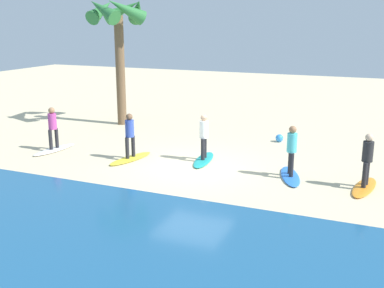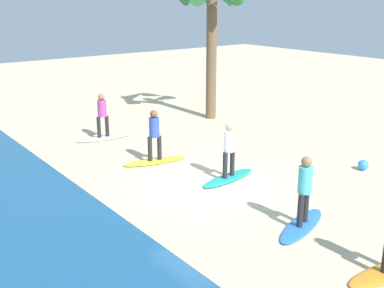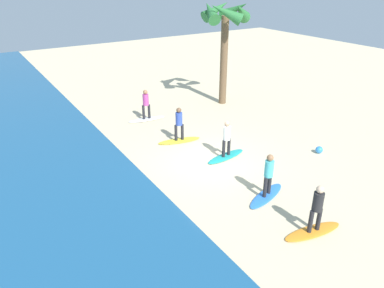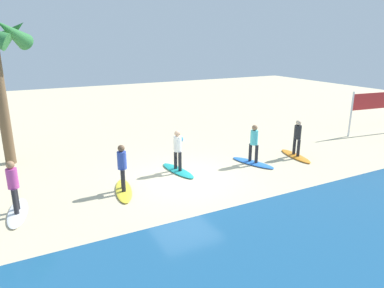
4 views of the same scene
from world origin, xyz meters
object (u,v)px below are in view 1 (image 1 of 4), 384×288
(surfer_orange, at_px, (367,156))
(surfboard_yellow, at_px, (131,158))
(surfboard_white, at_px, (55,150))
(surfboard_blue, at_px, (290,176))
(surfboard_teal, at_px, (204,160))
(surfer_teal, at_px, (204,133))
(surfer_blue, at_px, (292,147))
(surfer_white, at_px, (53,125))
(palm_tree, at_px, (118,21))
(surfboard_orange, at_px, (364,187))
(surfer_yellow, at_px, (130,132))
(beach_ball, at_px, (279,138))

(surfer_orange, relative_size, surfboard_yellow, 0.78)
(surfboard_white, bearing_deg, surfboard_blue, 99.36)
(surfboard_teal, height_order, surfer_teal, surfer_teal)
(surfer_blue, xyz_separation_m, surfboard_teal, (3.29, -0.65, -0.99))
(surfer_white, relative_size, palm_tree, 0.27)
(surfboard_orange, relative_size, palm_tree, 0.34)
(surfboard_orange, height_order, surfer_white, surfer_white)
(surfboard_teal, height_order, surfer_yellow, surfer_yellow)
(beach_ball, bearing_deg, surfer_orange, 128.30)
(palm_tree, height_order, beach_ball, palm_tree)
(surfboard_blue, height_order, beach_ball, beach_ball)
(beach_ball, bearing_deg, palm_tree, -3.43)
(surfer_orange, relative_size, surfboard_white, 0.78)
(surfer_teal, distance_m, surfer_white, 6.02)
(surfboard_white, bearing_deg, surfboard_orange, 98.13)
(palm_tree, distance_m, beach_ball, 9.28)
(surfboard_teal, bearing_deg, surfboard_white, -88.78)
(surfboard_yellow, xyz_separation_m, surfer_yellow, (0.00, 0.00, 0.99))
(surfboard_teal, bearing_deg, beach_ball, 144.92)
(surfboard_teal, bearing_deg, surfboard_orange, 73.50)
(surfer_teal, bearing_deg, beach_ball, -116.87)
(surfer_white, bearing_deg, beach_ball, -148.61)
(surfer_blue, height_order, palm_tree, palm_tree)
(surfboard_teal, xyz_separation_m, surfer_teal, (0.00, -0.00, 0.99))
(surfer_orange, distance_m, palm_tree, 13.26)
(surfer_blue, relative_size, surfer_teal, 1.00)
(beach_ball, bearing_deg, surfer_white, 31.39)
(surfboard_white, bearing_deg, surfboard_teal, 106.71)
(surfer_blue, height_order, surfboard_yellow, surfer_blue)
(surfboard_blue, relative_size, palm_tree, 0.34)
(surfer_blue, bearing_deg, surfer_orange, 175.92)
(surfboard_white, bearing_deg, surfer_yellow, 98.78)
(surfboard_yellow, bearing_deg, surfer_orange, 103.25)
(surfer_teal, height_order, surfboard_yellow, surfer_teal)
(surfer_blue, distance_m, beach_ball, 4.75)
(surfboard_orange, relative_size, surfer_blue, 1.28)
(surfboard_white, relative_size, palm_tree, 0.34)
(surfer_white, bearing_deg, surfboard_yellow, -178.50)
(surfer_blue, relative_size, beach_ball, 5.05)
(surfer_blue, bearing_deg, surfer_white, 2.08)
(surfer_blue, bearing_deg, beach_ball, -73.10)
(surfboard_blue, distance_m, surfer_white, 9.29)
(surfer_yellow, distance_m, surfboard_white, 3.54)
(surfboard_orange, height_order, surfer_blue, surfer_blue)
(surfer_orange, bearing_deg, surfboard_teal, -8.29)
(surfer_blue, bearing_deg, surfboard_blue, -172.87)
(surfer_teal, bearing_deg, surfer_orange, 171.71)
(surfer_teal, xyz_separation_m, surfboard_white, (5.94, 0.99, -0.99))
(surfer_blue, relative_size, surfer_white, 1.00)
(palm_tree, bearing_deg, surfer_orange, 156.25)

